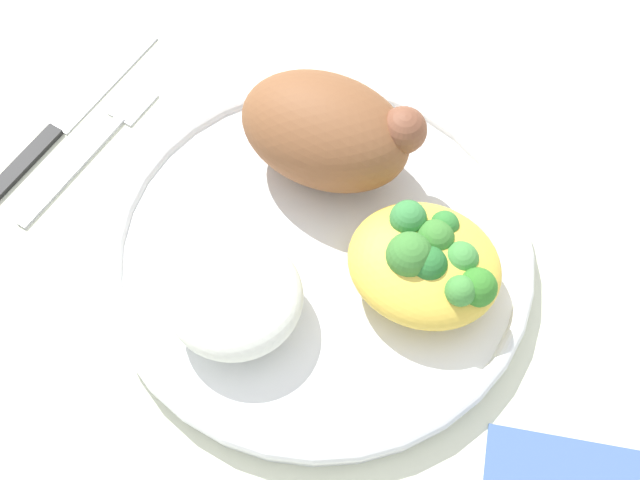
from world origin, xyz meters
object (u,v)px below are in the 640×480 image
(plate, at_px, (320,255))
(knife, at_px, (55,129))
(fork, at_px, (95,145))
(rice_pile, at_px, (234,297))
(mac_cheese_with_broccoli, at_px, (427,262))
(roasted_chicken, at_px, (328,131))

(plate, bearing_deg, knife, 175.08)
(fork, bearing_deg, rice_pile, -27.03)
(mac_cheese_with_broccoli, bearing_deg, fork, 177.42)
(roasted_chicken, height_order, mac_cheese_with_broccoli, roasted_chicken)
(roasted_chicken, relative_size, mac_cheese_with_broccoli, 1.26)
(roasted_chicken, bearing_deg, fork, -164.66)
(plate, xyz_separation_m, roasted_chicken, (-0.02, 0.06, 0.05))
(knife, bearing_deg, fork, -0.11)
(roasted_chicken, bearing_deg, rice_pile, -92.80)
(roasted_chicken, distance_m, knife, 0.21)
(plate, height_order, rice_pile, rice_pile)
(mac_cheese_with_broccoli, height_order, fork, mac_cheese_with_broccoli)
(plate, bearing_deg, rice_pile, -115.23)
(roasted_chicken, relative_size, rice_pile, 1.45)
(rice_pile, xyz_separation_m, mac_cheese_with_broccoli, (0.10, 0.07, 0.00))
(rice_pile, bearing_deg, knife, 157.14)
(plate, height_order, fork, plate)
(roasted_chicken, distance_m, rice_pile, 0.13)
(rice_pile, xyz_separation_m, knife, (-0.19, 0.08, -0.04))
(fork, xyz_separation_m, knife, (-0.03, 0.00, 0.00))
(rice_pile, height_order, fork, rice_pile)
(plate, xyz_separation_m, mac_cheese_with_broccoli, (0.07, 0.01, 0.03))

